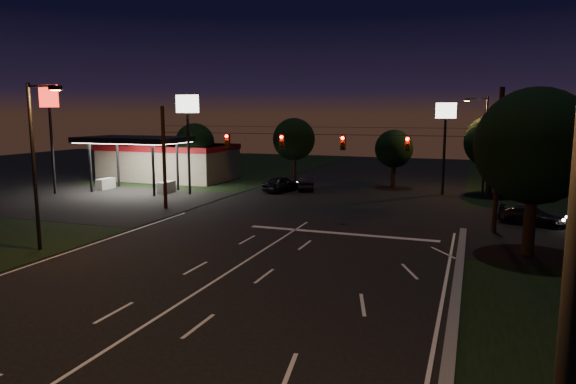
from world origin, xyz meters
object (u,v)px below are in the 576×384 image
at_px(car_oncoming_b, 306,183).
at_px(car_cross, 532,216).
at_px(utility_pole_right, 494,233).
at_px(car_oncoming_a, 281,184).
at_px(tree_right_near, 535,147).

distance_m(car_oncoming_b, car_cross, 21.95).
xyz_separation_m(utility_pole_right, car_oncoming_a, (-18.72, 11.65, 0.76)).
xyz_separation_m(tree_right_near, car_oncoming_a, (-20.25, 16.48, -4.92)).
height_order(utility_pole_right, car_cross, utility_pole_right).
bearing_deg(tree_right_near, car_oncoming_a, 140.86).
xyz_separation_m(tree_right_near, car_cross, (0.90, 8.07, -5.06)).
distance_m(utility_pole_right, car_oncoming_b, 21.74).
relative_size(tree_right_near, car_oncoming_a, 1.96).
distance_m(car_oncoming_a, car_oncoming_b, 2.76).
relative_size(car_oncoming_a, car_oncoming_b, 1.06).
xyz_separation_m(car_oncoming_a, car_cross, (21.15, -8.41, -0.14)).
relative_size(tree_right_near, car_cross, 2.06).
height_order(car_oncoming_a, car_oncoming_b, car_oncoming_a).
bearing_deg(tree_right_near, utility_pole_right, 107.53).
bearing_deg(car_cross, tree_right_near, -169.12).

